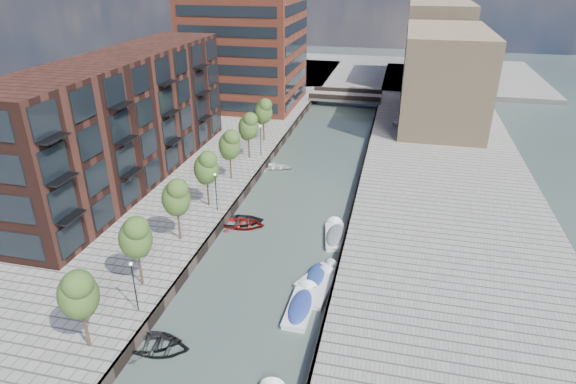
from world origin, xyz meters
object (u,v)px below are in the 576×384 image
(tree_3, at_px, (206,167))
(motorboat_2, at_px, (321,286))
(sloop_2, at_px, (243,226))
(motorboat_3, at_px, (319,275))
(tree_4, at_px, (229,144))
(car, at_px, (400,121))
(sloop_1, at_px, (159,350))
(sloop_4, at_px, (240,223))
(tree_5, at_px, (248,126))
(tree_6, at_px, (263,111))
(tree_1, at_px, (135,236))
(tree_0, at_px, (78,292))
(sloop_3, at_px, (275,169))
(motorboat_0, at_px, (301,305))
(bridge, at_px, (346,97))
(tree_2, at_px, (176,196))
(motorboat_4, at_px, (335,235))
(sloop_0, at_px, (151,345))

(tree_3, height_order, motorboat_2, tree_3)
(sloop_2, distance_m, motorboat_3, 11.20)
(tree_4, xyz_separation_m, motorboat_2, (13.53, -16.96, -5.21))
(motorboat_3, distance_m, car, 41.94)
(sloop_1, height_order, car, car)
(sloop_4, height_order, motorboat_2, motorboat_2)
(tree_3, xyz_separation_m, tree_4, (0.00, 7.00, 0.00))
(tree_3, distance_m, tree_5, 14.00)
(tree_5, relative_size, motorboat_3, 1.27)
(motorboat_2, bearing_deg, tree_6, 113.60)
(tree_1, bearing_deg, tree_0, -90.00)
(tree_1, xyz_separation_m, tree_4, (0.00, 21.00, 0.00))
(sloop_2, xyz_separation_m, sloop_3, (-0.59, 15.24, 0.00))
(sloop_3, relative_size, motorboat_0, 0.85)
(bridge, xyz_separation_m, tree_4, (-8.50, -40.00, 3.92))
(sloop_2, relative_size, motorboat_3, 0.96)
(bridge, relative_size, motorboat_3, 2.77)
(sloop_2, distance_m, motorboat_0, 13.71)
(tree_0, height_order, tree_2, same)
(sloop_3, height_order, car, car)
(motorboat_2, distance_m, motorboat_4, 8.27)
(sloop_1, bearing_deg, sloop_2, -6.70)
(sloop_4, xyz_separation_m, motorboat_3, (9.32, -7.33, 0.18))
(motorboat_2, xyz_separation_m, motorboat_4, (-0.04, 8.27, 0.11))
(bridge, distance_m, tree_6, 27.63)
(tree_1, xyz_separation_m, motorboat_2, (13.53, 4.04, -5.21))
(tree_0, distance_m, motorboat_2, 18.22)
(sloop_1, xyz_separation_m, motorboat_4, (9.51, 17.68, 0.21))
(tree_6, height_order, motorboat_3, tree_6)
(sloop_4, height_order, motorboat_0, motorboat_0)
(tree_0, relative_size, tree_5, 1.00)
(motorboat_2, bearing_deg, sloop_2, 138.80)
(motorboat_3, bearing_deg, tree_4, 130.05)
(tree_0, xyz_separation_m, sloop_2, (4.23, 19.18, -5.31))
(tree_6, distance_m, sloop_2, 23.81)
(tree_1, xyz_separation_m, tree_3, (0.00, 14.00, 0.00))
(tree_3, distance_m, sloop_0, 20.05)
(bridge, bearing_deg, motorboat_2, -84.96)
(sloop_1, xyz_separation_m, sloop_4, (-0.17, 18.09, 0.00))
(motorboat_3, bearing_deg, tree_6, 113.90)
(tree_0, distance_m, tree_2, 14.00)
(bridge, xyz_separation_m, tree_6, (-8.50, -26.00, 3.92))
(tree_1, height_order, tree_6, same)
(sloop_3, bearing_deg, motorboat_0, -163.33)
(tree_1, relative_size, sloop_1, 1.34)
(tree_2, relative_size, car, 1.73)
(motorboat_3, bearing_deg, motorboat_0, -98.40)
(tree_1, distance_m, tree_5, 28.00)
(sloop_1, bearing_deg, tree_0, 106.30)
(tree_4, bearing_deg, tree_5, 90.00)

